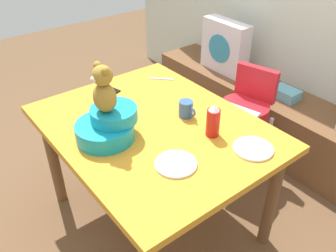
# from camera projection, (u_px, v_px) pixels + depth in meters

# --- Properties ---
(ground_plane) EXTENTS (8.00, 8.00, 0.00)m
(ground_plane) POSITION_uv_depth(u_px,v_px,m) (156.00, 217.00, 2.36)
(ground_plane) COLOR brown
(window_bench) EXTENTS (2.60, 0.44, 0.46)m
(window_bench) POSITION_uv_depth(u_px,v_px,m) (281.00, 124.00, 2.87)
(window_bench) COLOR brown
(window_bench) RESTS_ON ground_plane
(pillow_floral_left) EXTENTS (0.44, 0.15, 0.44)m
(pillow_floral_left) POSITION_uv_depth(u_px,v_px,m) (225.00, 47.00, 3.04)
(pillow_floral_left) COLOR silver
(pillow_floral_left) RESTS_ON window_bench
(book_stack) EXTENTS (0.20, 0.14, 0.08)m
(book_stack) POSITION_uv_depth(u_px,v_px,m) (286.00, 94.00, 2.73)
(book_stack) COLOR #61ADCB
(book_stack) RESTS_ON window_bench
(dining_table) EXTENTS (1.28, 1.01, 0.74)m
(dining_table) POSITION_uv_depth(u_px,v_px,m) (154.00, 139.00, 2.00)
(dining_table) COLOR orange
(dining_table) RESTS_ON ground_plane
(highchair) EXTENTS (0.40, 0.51, 0.79)m
(highchair) POSITION_uv_depth(u_px,v_px,m) (245.00, 108.00, 2.51)
(highchair) COLOR red
(highchair) RESTS_ON ground_plane
(infant_seat_teal) EXTENTS (0.30, 0.33, 0.16)m
(infant_seat_teal) POSITION_uv_depth(u_px,v_px,m) (108.00, 126.00, 1.81)
(infant_seat_teal) COLOR #1492AC
(infant_seat_teal) RESTS_ON dining_table
(teddy_bear) EXTENTS (0.13, 0.12, 0.25)m
(teddy_bear) POSITION_uv_depth(u_px,v_px,m) (104.00, 90.00, 1.69)
(teddy_bear) COLOR olive
(teddy_bear) RESTS_ON infant_seat_teal
(ketchup_bottle) EXTENTS (0.07, 0.07, 0.18)m
(ketchup_bottle) POSITION_uv_depth(u_px,v_px,m) (213.00, 121.00, 1.82)
(ketchup_bottle) COLOR red
(ketchup_bottle) RESTS_ON dining_table
(coffee_mug) EXTENTS (0.12, 0.08, 0.09)m
(coffee_mug) POSITION_uv_depth(u_px,v_px,m) (186.00, 109.00, 1.99)
(coffee_mug) COLOR #335999
(coffee_mug) RESTS_ON dining_table
(dinner_plate_near) EXTENTS (0.20, 0.20, 0.01)m
(dinner_plate_near) POSITION_uv_depth(u_px,v_px,m) (176.00, 164.00, 1.66)
(dinner_plate_near) COLOR white
(dinner_plate_near) RESTS_ON dining_table
(dinner_plate_far) EXTENTS (0.20, 0.20, 0.01)m
(dinner_plate_far) POSITION_uv_depth(u_px,v_px,m) (253.00, 148.00, 1.76)
(dinner_plate_far) COLOR white
(dinner_plate_far) RESTS_ON dining_table
(cell_phone) EXTENTS (0.10, 0.16, 0.01)m
(cell_phone) POSITION_uv_depth(u_px,v_px,m) (109.00, 94.00, 2.23)
(cell_phone) COLOR black
(cell_phone) RESTS_ON dining_table
(table_fork) EXTENTS (0.13, 0.13, 0.01)m
(table_fork) POSITION_uv_depth(u_px,v_px,m) (161.00, 79.00, 2.40)
(table_fork) COLOR silver
(table_fork) RESTS_ON dining_table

